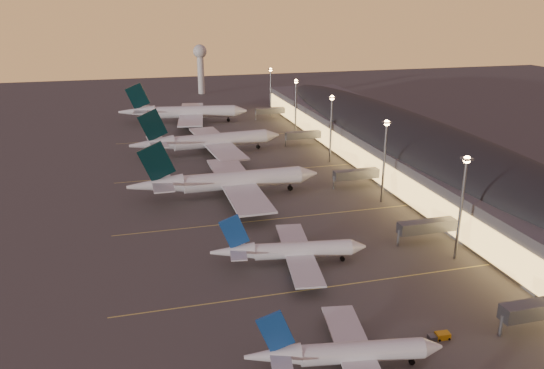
{
  "coord_description": "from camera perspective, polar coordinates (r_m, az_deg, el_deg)",
  "views": [
    {
      "loc": [
        -36.89,
        -100.45,
        58.98
      ],
      "look_at": [
        2.0,
        45.0,
        7.0
      ],
      "focal_mm": 35.0,
      "sensor_mm": 36.0,
      "label": 1
    }
  ],
  "objects": [
    {
      "name": "airliner_narrow_north",
      "position": [
        125.96,
        1.9,
        -7.13
      ],
      "size": [
        37.24,
        33.56,
        13.3
      ],
      "rotation": [
        0.0,
        0.0,
        -0.14
      ],
      "color": "silver",
      "rests_on": "ground"
    },
    {
      "name": "airliner_wide_mid",
      "position": [
        218.43,
        -6.91,
        4.64
      ],
      "size": [
        62.49,
        57.15,
        19.98
      ],
      "rotation": [
        0.0,
        0.0,
        0.09
      ],
      "color": "silver",
      "rests_on": "ground"
    },
    {
      "name": "ground",
      "position": [
        122.19,
        4.62,
        -9.88
      ],
      "size": [
        700.0,
        700.0,
        0.0
      ],
      "primitive_type": "plane",
      "color": "#413E3C"
    },
    {
      "name": "airliner_wide_near",
      "position": [
        168.79,
        -4.91,
        0.34
      ],
      "size": [
        61.13,
        55.46,
        19.62
      ],
      "rotation": [
        0.0,
        0.0,
        0.01
      ],
      "color": "silver",
      "rests_on": "ground"
    },
    {
      "name": "lane_markings",
      "position": [
        156.73,
        -0.23,
        -3.06
      ],
      "size": [
        90.0,
        180.36,
        0.0
      ],
      "color": "#D8C659",
      "rests_on": "ground"
    },
    {
      "name": "radar_tower",
      "position": [
        365.37,
        -7.72,
        13.05
      ],
      "size": [
        9.0,
        9.0,
        32.5
      ],
      "color": "silver",
      "rests_on": "ground"
    },
    {
      "name": "terminal_building",
      "position": [
        205.34,
        14.34,
        4.3
      ],
      "size": [
        56.35,
        255.0,
        17.46
      ],
      "color": "#4E4E54",
      "rests_on": "ground"
    },
    {
      "name": "baggage_tug_b",
      "position": [
        106.42,
        17.62,
        -15.28
      ],
      "size": [
        4.11,
        1.99,
        1.2
      ],
      "rotation": [
        0.0,
        0.0,
        -0.07
      ],
      "color": "#C3840F",
      "rests_on": "ground"
    },
    {
      "name": "light_masts",
      "position": [
        185.48,
        8.63,
        5.93
      ],
      "size": [
        2.2,
        217.2,
        25.9
      ],
      "color": "slate",
      "rests_on": "ground"
    },
    {
      "name": "airliner_narrow_south",
      "position": [
        94.16,
        7.89,
        -17.53
      ],
      "size": [
        34.03,
        30.7,
        12.16
      ],
      "rotation": [
        0.0,
        0.0,
        -0.16
      ],
      "color": "silver",
      "rests_on": "ground"
    },
    {
      "name": "airliner_wide_far",
      "position": [
        277.85,
        -9.44,
        7.67
      ],
      "size": [
        65.2,
        59.96,
        20.88
      ],
      "rotation": [
        0.0,
        0.0,
        -0.14
      ],
      "color": "silver",
      "rests_on": "ground"
    }
  ]
}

